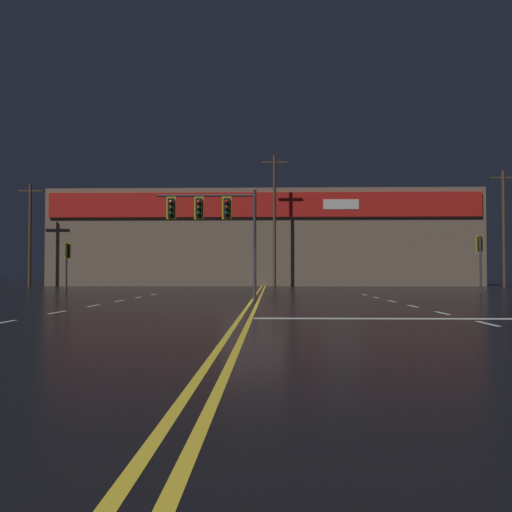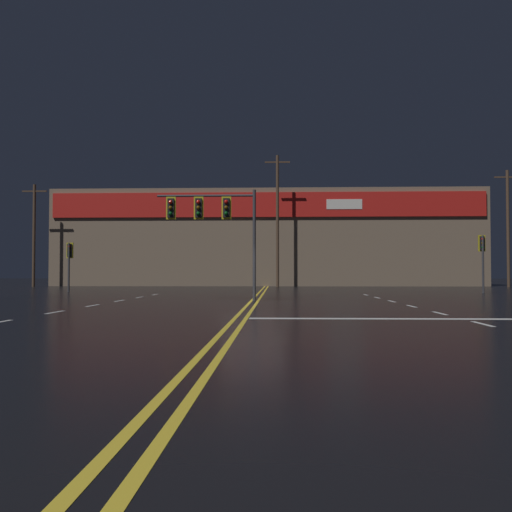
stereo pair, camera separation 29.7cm
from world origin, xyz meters
name	(u,v)px [view 2 (the right image)]	position (x,y,z in m)	size (l,w,h in m)	color
ground_plane	(253,303)	(0.00, 0.00, 0.00)	(200.00, 200.00, 0.00)	black
road_markings	(285,306)	(1.27, -1.63, 0.00)	(17.48, 60.00, 0.01)	gold
traffic_signal_median	(211,215)	(-1.91, 1.88, 3.76)	(4.33, 0.36, 4.84)	#38383D
traffic_signal_corner_northwest	(70,256)	(-12.27, 13.00, 2.31)	(0.42, 0.36, 3.15)	#38383D
traffic_signal_corner_northeast	(482,250)	(13.35, 12.02, 2.57)	(0.42, 0.36, 3.50)	#38383D
building_backdrop	(267,240)	(0.00, 33.76, 4.50)	(40.12, 10.23, 8.98)	#7A6651
utility_pole_row	(278,225)	(1.08, 26.61, 5.34)	(43.43, 0.26, 11.47)	#4C3828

